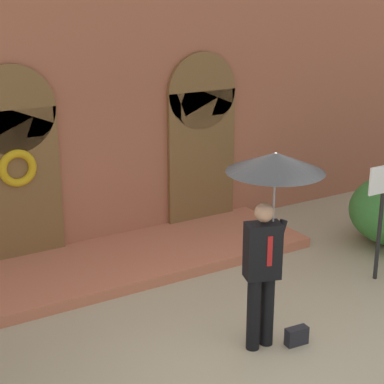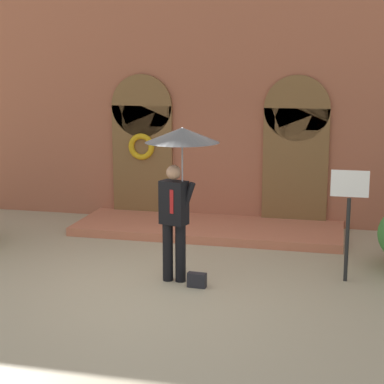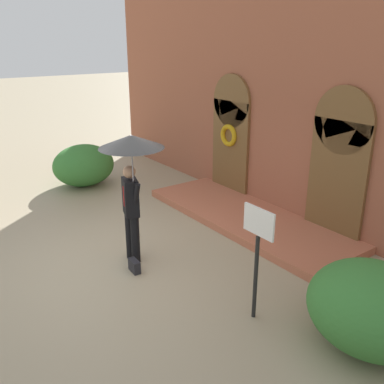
{
  "view_description": "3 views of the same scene",
  "coord_description": "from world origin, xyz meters",
  "px_view_note": "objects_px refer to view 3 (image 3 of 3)",
  "views": [
    {
      "loc": [
        -4.07,
        -5.15,
        4.12
      ],
      "look_at": [
        0.05,
        1.66,
        1.52
      ],
      "focal_mm": 60.0,
      "sensor_mm": 36.0,
      "label": 1
    },
    {
      "loc": [
        2.5,
        -8.9,
        3.31
      ],
      "look_at": [
        0.05,
        1.49,
        1.13
      ],
      "focal_mm": 60.0,
      "sensor_mm": 36.0,
      "label": 2
    },
    {
      "loc": [
        6.39,
        -3.07,
        3.87
      ],
      "look_at": [
        -0.01,
        1.56,
        1.0
      ],
      "focal_mm": 40.0,
      "sensor_mm": 36.0,
      "label": 3
    }
  ],
  "objects_px": {
    "person_with_umbrella": "(131,161)",
    "shrub_right": "(372,308)",
    "sign_post": "(257,245)",
    "shrub_left": "(84,165)",
    "handbag": "(134,266)"
  },
  "relations": [
    {
      "from": "person_with_umbrella",
      "to": "shrub_right",
      "type": "height_order",
      "value": "person_with_umbrella"
    },
    {
      "from": "sign_post",
      "to": "shrub_left",
      "type": "relative_size",
      "value": 1.03
    },
    {
      "from": "shrub_left",
      "to": "shrub_right",
      "type": "distance_m",
      "value": 8.43
    },
    {
      "from": "handbag",
      "to": "sign_post",
      "type": "xyz_separation_m",
      "value": [
        2.15,
        0.8,
        1.05
      ]
    },
    {
      "from": "person_with_umbrella",
      "to": "shrub_right",
      "type": "bearing_deg",
      "value": 20.17
    },
    {
      "from": "person_with_umbrella",
      "to": "handbag",
      "type": "relative_size",
      "value": 8.44
    },
    {
      "from": "handbag",
      "to": "shrub_right",
      "type": "bearing_deg",
      "value": 29.07
    },
    {
      "from": "sign_post",
      "to": "shrub_right",
      "type": "relative_size",
      "value": 1.01
    },
    {
      "from": "sign_post",
      "to": "handbag",
      "type": "bearing_deg",
      "value": -159.63
    },
    {
      "from": "shrub_left",
      "to": "handbag",
      "type": "bearing_deg",
      "value": -13.1
    },
    {
      "from": "handbag",
      "to": "shrub_right",
      "type": "xyz_separation_m",
      "value": [
        3.48,
        1.59,
        0.47
      ]
    },
    {
      "from": "handbag",
      "to": "shrub_left",
      "type": "relative_size",
      "value": 0.17
    },
    {
      "from": "handbag",
      "to": "shrub_left",
      "type": "xyz_separation_m",
      "value": [
        -4.94,
        1.15,
        0.46
      ]
    },
    {
      "from": "sign_post",
      "to": "shrub_right",
      "type": "distance_m",
      "value": 1.65
    },
    {
      "from": "shrub_right",
      "to": "sign_post",
      "type": "bearing_deg",
      "value": -149.24
    }
  ]
}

